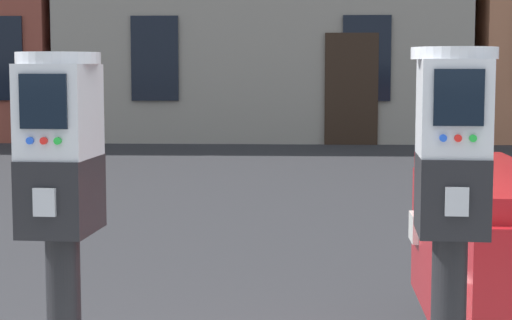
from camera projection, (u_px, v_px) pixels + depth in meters
parking_meter_near_kerb at (62, 210)px, 2.29m from camera, size 0.23×0.26×1.32m
parking_meter_twin_adjacent at (451, 210)px, 2.24m from camera, size 0.23×0.26×1.33m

